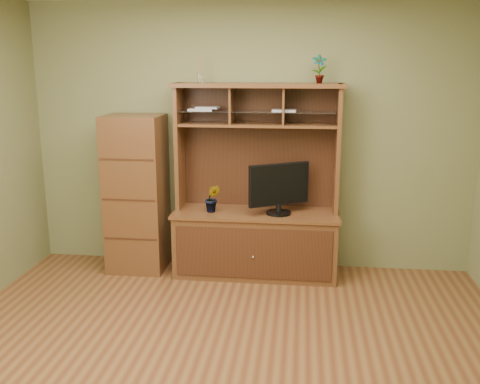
# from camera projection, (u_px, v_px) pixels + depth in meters

# --- Properties ---
(room) EXTENTS (4.54, 4.04, 2.74)m
(room) POSITION_uv_depth(u_px,v_px,m) (220.00, 178.00, 3.51)
(room) COLOR brown
(room) RESTS_ON ground
(media_hutch) EXTENTS (1.66, 0.61, 1.90)m
(media_hutch) POSITION_uv_depth(u_px,v_px,m) (256.00, 223.00, 5.36)
(media_hutch) COLOR #4D2D16
(media_hutch) RESTS_ON room
(monitor) EXTENTS (0.57, 0.36, 0.50)m
(monitor) POSITION_uv_depth(u_px,v_px,m) (279.00, 188.00, 5.16)
(monitor) COLOR black
(monitor) RESTS_ON media_hutch
(orchid_plant) EXTENTS (0.15, 0.12, 0.28)m
(orchid_plant) POSITION_uv_depth(u_px,v_px,m) (212.00, 198.00, 5.26)
(orchid_plant) COLOR #3A5E20
(orchid_plant) RESTS_ON media_hutch
(top_plant) EXTENTS (0.15, 0.11, 0.27)m
(top_plant) POSITION_uv_depth(u_px,v_px,m) (319.00, 69.00, 5.01)
(top_plant) COLOR #276021
(top_plant) RESTS_ON media_hutch
(reed_diffuser) EXTENTS (0.05, 0.05, 0.25)m
(reed_diffuser) POSITION_uv_depth(u_px,v_px,m) (200.00, 72.00, 5.15)
(reed_diffuser) COLOR silver
(reed_diffuser) RESTS_ON media_hutch
(magazines) EXTENTS (1.05, 0.19, 0.04)m
(magazines) POSITION_uv_depth(u_px,v_px,m) (230.00, 109.00, 5.20)
(magazines) COLOR #B9B9BE
(magazines) RESTS_ON media_hutch
(side_cabinet) EXTENTS (0.57, 0.52, 1.59)m
(side_cabinet) POSITION_uv_depth(u_px,v_px,m) (137.00, 194.00, 5.43)
(side_cabinet) COLOR #4D2D16
(side_cabinet) RESTS_ON room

